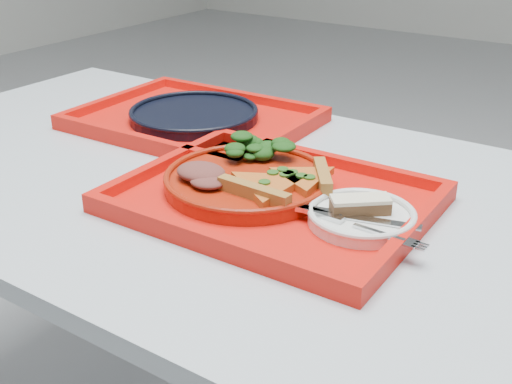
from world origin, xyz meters
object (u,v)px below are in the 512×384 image
Objects in this scene: tray_main at (274,202)px; tray_far at (194,122)px; dessert_bar at (360,205)px; dinner_plate at (248,183)px; navy_plate at (194,116)px.

tray_far is (-0.33, 0.22, 0.00)m from tray_main.
dessert_bar is (0.14, 0.01, 0.03)m from tray_main.
tray_far is 1.73× the size of dinner_plate.
navy_plate is (0.00, 0.00, 0.01)m from tray_far.
dessert_bar is (0.19, -0.00, 0.02)m from dinner_plate.
navy_plate is at bearing 0.00° from tray_far.
tray_main is at bearing -35.11° from tray_far.
dessert_bar is at bearing -1.34° from dinner_plate.
dessert_bar is (0.47, -0.22, 0.03)m from tray_far.
tray_far is 1.73× the size of navy_plate.
tray_main is 1.73× the size of navy_plate.
dinner_plate reaches higher than tray_far.
tray_far is at bearing 145.64° from tray_main.
dessert_bar is at bearing -24.75° from navy_plate.
navy_plate is (-0.28, 0.21, -0.00)m from dinner_plate.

